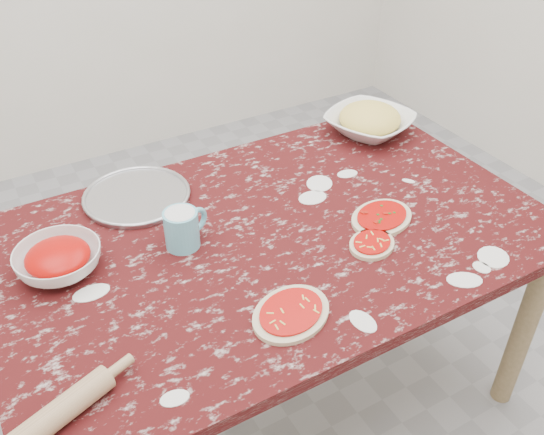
% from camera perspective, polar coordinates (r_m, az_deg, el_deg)
% --- Properties ---
extents(ground, '(4.00, 4.00, 0.00)m').
position_cam_1_polar(ground, '(2.26, 0.00, -16.56)').
color(ground, gray).
extents(worktable, '(1.60, 1.00, 0.75)m').
position_cam_1_polar(worktable, '(1.78, 0.00, -3.46)').
color(worktable, '#3A0C0D').
rests_on(worktable, ground).
extents(pizza_tray, '(0.38, 0.38, 0.01)m').
position_cam_1_polar(pizza_tray, '(1.91, -12.86, 1.97)').
color(pizza_tray, '#B2B2B7').
rests_on(pizza_tray, worktable).
extents(sauce_bowl, '(0.26, 0.26, 0.07)m').
position_cam_1_polar(sauce_bowl, '(1.67, -19.82, -3.94)').
color(sauce_bowl, white).
rests_on(sauce_bowl, worktable).
extents(cheese_bowl, '(0.39, 0.39, 0.07)m').
position_cam_1_polar(cheese_bowl, '(2.25, 9.34, 8.90)').
color(cheese_bowl, white).
rests_on(cheese_bowl, worktable).
extents(flour_mug, '(0.14, 0.10, 0.11)m').
position_cam_1_polar(flour_mug, '(1.66, -8.58, -1.00)').
color(flour_mug, '#65BCD2').
rests_on(flour_mug, worktable).
extents(pizza_left, '(0.26, 0.24, 0.02)m').
position_cam_1_polar(pizza_left, '(1.47, 1.84, -9.20)').
color(pizza_left, beige).
rests_on(pizza_left, worktable).
extents(pizza_mid, '(0.18, 0.16, 0.02)m').
position_cam_1_polar(pizza_mid, '(1.69, 9.58, -2.53)').
color(pizza_mid, beige).
rests_on(pizza_mid, worktable).
extents(pizza_right, '(0.24, 0.21, 0.02)m').
position_cam_1_polar(pizza_right, '(1.80, 10.49, 0.01)').
color(pizza_right, beige).
rests_on(pizza_right, worktable).
extents(rolling_pin, '(0.28, 0.15, 0.06)m').
position_cam_1_polar(rolling_pin, '(1.33, -20.50, -17.71)').
color(rolling_pin, tan).
rests_on(rolling_pin, worktable).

